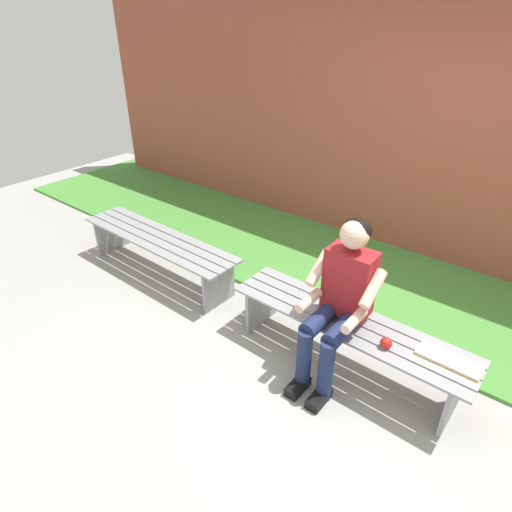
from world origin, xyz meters
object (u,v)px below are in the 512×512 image
(bench_far, at_px, (158,246))
(person_seated, at_px, (340,298))
(book_open, at_px, (449,360))
(bench_near, at_px, (347,331))
(apple, at_px, (386,343))

(bench_far, relative_size, person_seated, 1.56)
(book_open, bearing_deg, person_seated, 10.62)
(bench_near, distance_m, book_open, 0.73)
(bench_far, distance_m, apple, 2.49)
(person_seated, distance_m, book_open, 0.80)
(bench_far, bearing_deg, person_seated, 177.30)
(bench_near, distance_m, bench_far, 2.15)
(bench_far, xyz_separation_m, apple, (-2.49, 0.10, 0.14))
(book_open, bearing_deg, bench_near, 3.31)
(bench_near, distance_m, person_seated, 0.36)
(person_seated, relative_size, apple, 15.20)
(bench_near, height_order, apple, apple)
(bench_far, relative_size, apple, 23.71)
(bench_near, bearing_deg, book_open, -177.63)
(bench_near, height_order, person_seated, person_seated)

